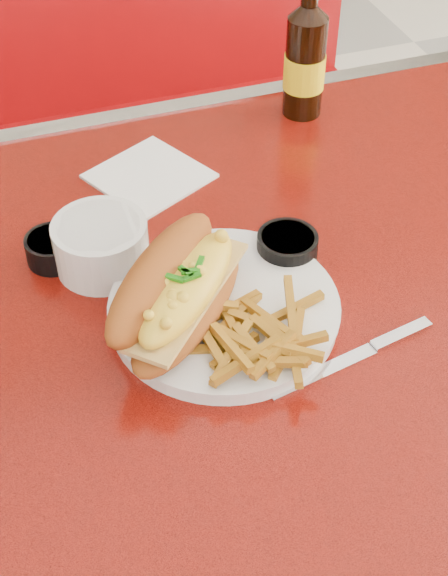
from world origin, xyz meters
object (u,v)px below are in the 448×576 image
object	(u,v)px
booth_bench_far	(102,213)
dinner_plate	(224,309)
sauce_cup_right	(287,247)
knife	(366,351)
sauce_cup_left	(53,248)
fork	(267,273)
beer_bottle	(305,57)
gravy_ramekin	(101,244)
diner_table	(222,405)
mac_hoagie	(178,290)

from	to	relation	value
booth_bench_far	dinner_plate	xyz separation A→B (m)	(-0.00, -0.82, 0.49)
sauce_cup_right	knife	size ratio (longest dim) A/B	0.47
sauce_cup_left	knife	bearing A→B (deg)	-41.72
fork	beer_bottle	distance (m)	0.36
gravy_ramekin	booth_bench_far	bearing A→B (deg)	81.79
fork	diner_table	bearing A→B (deg)	115.99
booth_bench_far	sauce_cup_left	world-z (taller)	booth_bench_far
diner_table	fork	distance (m)	0.19
knife	beer_bottle	bearing A→B (deg)	64.76
gravy_ramekin	knife	xyz separation A→B (m)	(0.22, -0.21, -0.03)
dinner_plate	fork	xyz separation A→B (m)	(0.06, 0.03, 0.01)
mac_hoagie	beer_bottle	xyz separation A→B (m)	(0.28, 0.34, 0.03)
fork	sauce_cup_left	xyz separation A→B (m)	(-0.21, 0.11, -0.00)
dinner_plate	beer_bottle	bearing A→B (deg)	55.98
booth_bench_far	fork	xyz separation A→B (m)	(0.06, -0.79, 0.50)
diner_table	mac_hoagie	distance (m)	0.22
mac_hoagie	knife	world-z (taller)	mac_hoagie
mac_hoagie	fork	world-z (taller)	mac_hoagie
booth_bench_far	sauce_cup_right	world-z (taller)	booth_bench_far
booth_bench_far	mac_hoagie	size ratio (longest dim) A/B	5.68
beer_bottle	sauce_cup_left	bearing A→B (deg)	-152.77
diner_table	beer_bottle	bearing A→B (deg)	55.37
fork	mac_hoagie	bearing A→B (deg)	112.93
gravy_ramekin	sauce_cup_right	size ratio (longest dim) A/B	1.52
sauce_cup_left	knife	size ratio (longest dim) A/B	0.39
booth_bench_far	sauce_cup_right	size ratio (longest dim) A/B	13.54
gravy_ramekin	knife	bearing A→B (deg)	-44.15
dinner_plate	beer_bottle	xyz separation A→B (m)	(0.23, 0.34, 0.07)
sauce_cup_left	beer_bottle	bearing A→B (deg)	27.23
gravy_ramekin	knife	world-z (taller)	gravy_ramekin
dinner_plate	knife	distance (m)	0.15
gravy_ramekin	sauce_cup_left	size ratio (longest dim) A/B	1.81
beer_bottle	sauce_cup_right	bearing A→B (deg)	-115.84
mac_hoagie	dinner_plate	bearing A→B (deg)	-43.85
fork	knife	world-z (taller)	fork
booth_bench_far	fork	distance (m)	0.94
diner_table	sauce_cup_left	xyz separation A→B (m)	(-0.15, 0.13, 0.18)
sauce_cup_left	sauce_cup_right	bearing A→B (deg)	-18.97
knife	mac_hoagie	bearing A→B (deg)	140.39
diner_table	fork	xyz separation A→B (m)	(0.06, 0.02, 0.18)
mac_hoagie	knife	distance (m)	0.19
diner_table	gravy_ramekin	bearing A→B (deg)	133.28
booth_bench_far	fork	world-z (taller)	booth_bench_far
booth_bench_far	gravy_ramekin	world-z (taller)	booth_bench_far
diner_table	mac_hoagie	size ratio (longest dim) A/B	5.82
sauce_cup_right	knife	world-z (taller)	sauce_cup_right
booth_bench_far	gravy_ramekin	size ratio (longest dim) A/B	8.91
fork	sauce_cup_right	bearing A→B (deg)	-43.89
beer_bottle	knife	xyz separation A→B (m)	(-0.11, -0.43, -0.08)
sauce_cup_right	gravy_ramekin	bearing A→B (deg)	163.71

